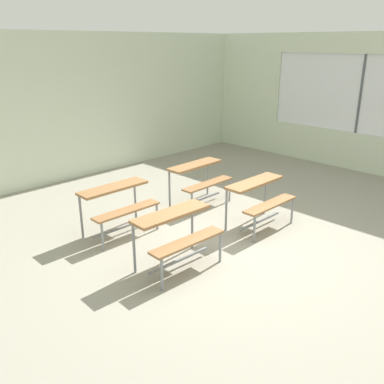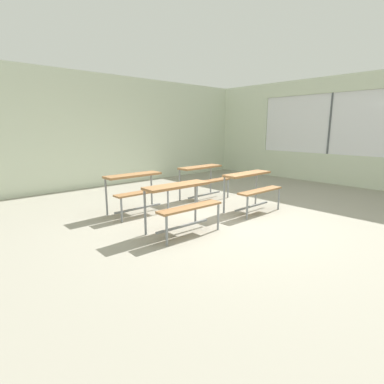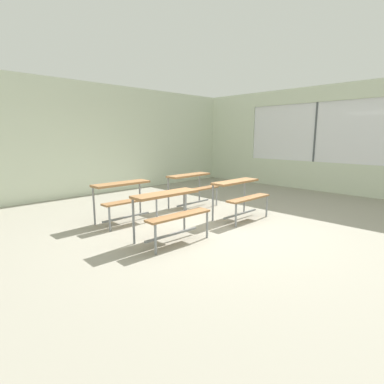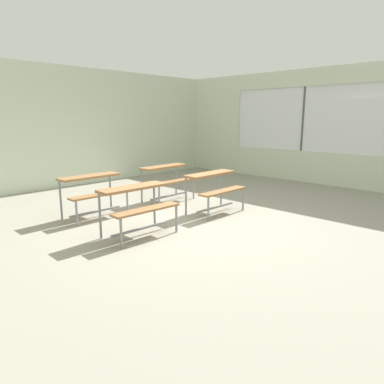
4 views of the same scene
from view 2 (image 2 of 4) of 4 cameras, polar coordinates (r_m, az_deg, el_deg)
ground at (r=5.29m, az=6.37°, el=-5.77°), size 10.00×9.00×0.05m
wall_back at (r=8.68m, az=-16.71°, el=11.04°), size 10.00×0.12×3.00m
wall_right at (r=9.35m, az=28.29°, el=9.83°), size 0.12×9.00×3.00m
desk_bench_r0c0 at (r=4.57m, az=-2.02°, el=-0.91°), size 1.12×0.63×0.74m
desk_bench_r0c1 at (r=5.86m, az=11.29°, el=1.77°), size 1.11×0.60×0.74m
desk_bench_r1c0 at (r=5.69m, az=-10.50°, el=1.50°), size 1.10×0.60×0.74m
desk_bench_r1c1 at (r=6.75m, az=2.24°, el=3.35°), size 1.11×0.60×0.74m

